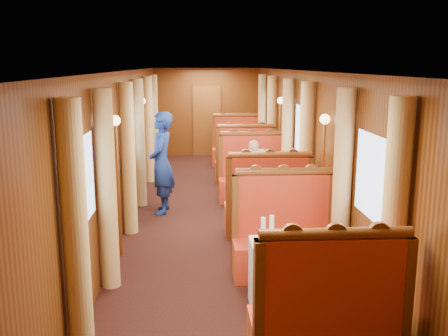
{
  "coord_description": "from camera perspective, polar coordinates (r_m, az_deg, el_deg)",
  "views": [
    {
      "loc": [
        -0.36,
        -8.37,
        2.61
      ],
      "look_at": [
        0.08,
        -0.92,
        1.05
      ],
      "focal_mm": 40.0,
      "sensor_mm": 36.0,
      "label": 1
    }
  ],
  "objects": [
    {
      "name": "curtain_right_far_b",
      "position": [
        12.85,
        4.4,
        5.37
      ],
      "size": [
        0.22,
        0.22,
        2.35
      ],
      "primitive_type": "cylinder",
      "color": "#E2BD73",
      "rests_on": "floor"
    },
    {
      "name": "tea_tray",
      "position": [
        5.28,
        8.34,
        -8.87
      ],
      "size": [
        0.39,
        0.34,
        0.01
      ],
      "primitive_type": "cube",
      "rotation": [
        0.0,
        0.0,
        -0.25
      ],
      "color": "silver",
      "rests_on": "table_near"
    },
    {
      "name": "wall_right",
      "position": [
        8.68,
        9.01,
        2.65
      ],
      "size": [
        0.01,
        12.0,
        2.5
      ],
      "primitive_type": null,
      "rotation": [
        1.57,
        0.0,
        -1.57
      ],
      "color": "brown",
      "rests_on": "floor"
    },
    {
      "name": "banquette_far_aft",
      "position": [
        13.11,
        1.48,
        2.21
      ],
      "size": [
        1.3,
        0.55,
        1.34
      ],
      "color": "#A71213",
      "rests_on": "floor"
    },
    {
      "name": "wall_left",
      "position": [
        8.55,
        -11.04,
        2.44
      ],
      "size": [
        0.01,
        12.0,
        2.5
      ],
      "primitive_type": null,
      "rotation": [
        1.57,
        0.0,
        1.57
      ],
      "color": "brown",
      "rests_on": "floor"
    },
    {
      "name": "steward",
      "position": [
        8.84,
        -7.14,
        0.57
      ],
      "size": [
        0.46,
        0.67,
        1.8
      ],
      "primitive_type": "imported",
      "rotation": [
        0.0,
        0.0,
        -1.61
      ],
      "color": "navy",
      "rests_on": "floor"
    },
    {
      "name": "teapot_back",
      "position": [
        5.33,
        7.72,
        -8.05
      ],
      "size": [
        0.17,
        0.15,
        0.12
      ],
      "primitive_type": null,
      "rotation": [
        0.0,
        0.0,
        0.33
      ],
      "color": "silver",
      "rests_on": "tea_tray"
    },
    {
      "name": "cup_inboard",
      "position": [
        5.37,
        4.49,
        -7.29
      ],
      "size": [
        0.08,
        0.08,
        0.26
      ],
      "rotation": [
        0.0,
        0.0,
        -0.26
      ],
      "color": "white",
      "rests_on": "table_near"
    },
    {
      "name": "sconce_right_aft",
      "position": [
        10.34,
        6.42,
        4.93
      ],
      "size": [
        0.14,
        0.14,
        1.95
      ],
      "color": "#BF8C3F",
      "rests_on": "floor"
    },
    {
      "name": "window_left_mid",
      "position": [
        8.52,
        -11.0,
        3.77
      ],
      "size": [
        0.01,
        1.2,
        0.9
      ],
      "primitive_type": null,
      "rotation": [
        1.57,
        0.0,
        1.57
      ],
      "color": "#96ADCE",
      "rests_on": "wall_left"
    },
    {
      "name": "rose_vase_far",
      "position": [
        12.07,
        1.85,
        3.8
      ],
      "size": [
        0.06,
        0.06,
        0.36
      ],
      "rotation": [
        0.0,
        0.0,
        -0.37
      ],
      "color": "silver",
      "rests_on": "table_far"
    },
    {
      "name": "curtain_right_near_b",
      "position": [
        6.08,
        13.33,
        -2.16
      ],
      "size": [
        0.22,
        0.22,
        2.35
      ],
      "primitive_type": "cylinder",
      "color": "#E2BD73",
      "rests_on": "floor"
    },
    {
      "name": "curtain_right_near_a",
      "position": [
        4.67,
        18.8,
        -6.74
      ],
      "size": [
        0.22,
        0.22,
        2.35
      ],
      "primitive_type": "cylinder",
      "color": "#E2BD73",
      "rests_on": "floor"
    },
    {
      "name": "rose_vase_mid",
      "position": [
        8.59,
        4.32,
        0.48
      ],
      "size": [
        0.06,
        0.06,
        0.36
      ],
      "rotation": [
        0.0,
        0.0,
        -0.29
      ],
      "color": "silver",
      "rests_on": "table_mid"
    },
    {
      "name": "sconce_left_aft",
      "position": [
        10.24,
        -9.26,
        4.79
      ],
      "size": [
        0.14,
        0.14,
        1.95
      ],
      "color": "#BF8C3F",
      "rests_on": "floor"
    },
    {
      "name": "wall_far",
      "position": [
        14.44,
        -1.99,
        6.4
      ],
      "size": [
        3.0,
        0.01,
        2.5
      ],
      "primitive_type": null,
      "rotation": [
        1.57,
        0.0,
        0.0
      ],
      "color": "brown",
      "rests_on": "floor"
    },
    {
      "name": "teapot_left",
      "position": [
        5.19,
        7.57,
        -8.43
      ],
      "size": [
        0.21,
        0.17,
        0.15
      ],
      "primitive_type": null,
      "rotation": [
        0.0,
        0.0,
        0.22
      ],
      "color": "silver",
      "rests_on": "tea_tray"
    },
    {
      "name": "banquette_mid_fwd",
      "position": [
        7.75,
        4.97,
        -4.62
      ],
      "size": [
        1.3,
        0.55,
        1.34
      ],
      "color": "#A71213",
      "rests_on": "floor"
    },
    {
      "name": "sconce_left_fore",
      "position": [
        6.81,
        -12.15,
        1.18
      ],
      "size": [
        0.14,
        0.14,
        1.95
      ],
      "color": "#BF8C3F",
      "rests_on": "floor"
    },
    {
      "name": "ceiling",
      "position": [
        8.38,
        -0.97,
        11.06
      ],
      "size": [
        3.0,
        12.0,
        0.01
      ],
      "primitive_type": null,
      "rotation": [
        3.14,
        0.0,
        0.0
      ],
      "color": "silver",
      "rests_on": "wall_left"
    },
    {
      "name": "table_far",
      "position": [
        12.13,
        1.89,
        1.19
      ],
      "size": [
        1.05,
        0.72,
        0.75
      ],
      "primitive_type": "cube",
      "color": "white",
      "rests_on": "floor"
    },
    {
      "name": "teapot_right",
      "position": [
        5.19,
        8.68,
        -8.63
      ],
      "size": [
        0.17,
        0.14,
        0.12
      ],
      "primitive_type": null,
      "rotation": [
        0.0,
        0.0,
        0.17
      ],
      "color": "silver",
      "rests_on": "tea_tray"
    },
    {
      "name": "banquette_mid_aft",
      "position": [
        9.7,
        3.24,
        -1.24
      ],
      "size": [
        1.3,
        0.55,
        1.34
      ],
      "color": "#A71213",
      "rests_on": "floor"
    },
    {
      "name": "curtain_left_near_b",
      "position": [
        5.91,
        -13.25,
        -2.55
      ],
      "size": [
        0.22,
        0.22,
        2.35
      ],
      "primitive_type": "cylinder",
      "color": "#E2BD73",
      "rests_on": "floor"
    },
    {
      "name": "table_near",
      "position": [
        5.47,
        8.82,
        -12.45
      ],
      "size": [
        1.05,
        0.72,
        0.75
      ],
      "primitive_type": "cube",
      "color": "white",
      "rests_on": "floor"
    },
    {
      "name": "curtain_left_mid_a",
      "position": [
        7.79,
        -10.88,
        0.98
      ],
      "size": [
        0.22,
        0.22,
        2.35
      ],
      "primitive_type": "cylinder",
      "color": "#E2BD73",
      "rests_on": "floor"
    },
    {
      "name": "window_right_mid",
      "position": [
        8.65,
        8.95,
        3.96
      ],
      "size": [
        0.01,
        1.2,
        0.9
      ],
      "primitive_type": null,
      "rotation": [
        1.57,
        0.0,
        -1.57
      ],
      "color": "#96ADCE",
      "rests_on": "wall_right"
    },
    {
      "name": "curtain_left_far_a",
      "position": [
        11.23,
        -8.63,
        4.34
      ],
      "size": [
        0.22,
        0.22,
        2.35
      ],
      "primitive_type": "cylinder",
      "color": "#E2BD73",
      "rests_on": "floor"
    },
    {
      "name": "fruit_plate",
      "position": [
        5.29,
        12.29,
        -8.83
      ],
      "size": [
        0.23,
        0.23,
        0.05
      ],
      "rotation": [
        0.0,
        0.0,
        0.02
      ],
      "color": "white",
      "rests_on": "table_near"
    },
    {
      "name": "curtain_left_mid_b",
      "position": [
        9.31,
        -9.68,
        2.78
      ],
      "size": [
        0.22,
        0.22,
        2.35
      ],
      "primitive_type": "cylinder",
      "color": "#E2BD73",
      "rests_on": "floor"
    },
    {
      "name": "wall_near",
      "position": [
        2.75,
        4.81,
        -17.83
      ],
      "size": [
        3.0,
        0.01,
        2.5
      ],
      "primitive_type": null,
      "rotation": [
        -1.57,
        0.0,
        0.0
      ],
      "color": "brown",
      "rests_on": "floor"
    },
    {
      "name": "window_left_near",
      "position": [
        5.13,
        -15.99,
        -1.73
      ],
      "size": [
        0.01,
        1.2,
        0.9
      ],
      "primitive_type": null,
      "rotation": [
        1.57,
        0.0,
        1.57
      ],
      "color": "#96ADCE",
      "rests_on": "wall_left"
    },
    {
      "name": "table_mid",
      "position": [
        8.73,
        4.0,
        -3.05
      ],
      "size": [
        1.05,
        0.72,
        0.75
      ],
      "primitive_type": "cube",
      "color": "white",
      "rests_on": "floor"
    },
    {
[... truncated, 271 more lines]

